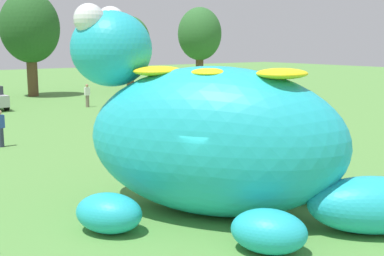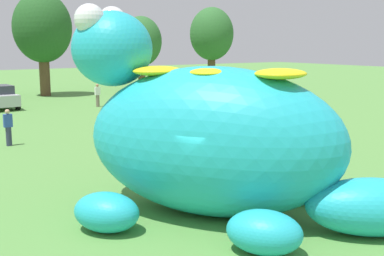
{
  "view_description": "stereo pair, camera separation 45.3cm",
  "coord_description": "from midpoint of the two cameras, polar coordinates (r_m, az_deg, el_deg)",
  "views": [
    {
      "loc": [
        -7.94,
        -10.38,
        4.73
      ],
      "look_at": [
        0.41,
        1.11,
        2.29
      ],
      "focal_mm": 46.54,
      "sensor_mm": 36.0,
      "label": 1
    },
    {
      "loc": [
        -7.57,
        -10.64,
        4.73
      ],
      "look_at": [
        0.41,
        1.11,
        2.29
      ],
      "focal_mm": 46.54,
      "sensor_mm": 36.0,
      "label": 2
    }
  ],
  "objects": [
    {
      "name": "spectator_mid_field",
      "position": [
        25.99,
        7.13,
        1.11
      ],
      "size": [
        0.38,
        0.26,
        1.71
      ],
      "color": "#726656",
      "rests_on": "ground"
    },
    {
      "name": "tree_centre",
      "position": [
        50.81,
        -5.59,
        9.81
      ],
      "size": [
        4.14,
        4.14,
        7.35
      ],
      "color": "brown",
      "rests_on": "ground"
    },
    {
      "name": "spectator_by_cars",
      "position": [
        37.71,
        -10.43,
        3.7
      ],
      "size": [
        0.38,
        0.26,
        1.71
      ],
      "color": "#726656",
      "rests_on": "ground"
    },
    {
      "name": "ground_plane",
      "position": [
        13.89,
        2.15,
        -10.15
      ],
      "size": [
        160.0,
        160.0,
        0.0
      ],
      "primitive_type": "plane",
      "color": "#568E42"
    },
    {
      "name": "tree_centre_right",
      "position": [
        56.01,
        2.51,
        10.66
      ],
      "size": [
        4.84,
        4.84,
        8.59
      ],
      "color": "brown",
      "rests_on": "ground"
    },
    {
      "name": "tree_centre_left",
      "position": [
        46.61,
        -16.5,
        10.9
      ],
      "size": [
        5.14,
        5.14,
        9.13
      ],
      "color": "brown",
      "rests_on": "ground"
    },
    {
      "name": "car_silver",
      "position": [
        38.29,
        -20.84,
        3.33
      ],
      "size": [
        2.1,
        4.18,
        1.72
      ],
      "color": "#B7BABF",
      "rests_on": "ground"
    },
    {
      "name": "spectator_near_inflatable",
      "position": [
        24.41,
        -19.81,
        0.04
      ],
      "size": [
        0.38,
        0.26,
        1.71
      ],
      "color": "#2D334C",
      "rests_on": "ground"
    },
    {
      "name": "giant_inflatable_creature",
      "position": [
        13.66,
        3.39,
        -1.26
      ],
      "size": [
        9.77,
        9.32,
        5.8
      ],
      "color": "#23B2C6",
      "rests_on": "ground"
    }
  ]
}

